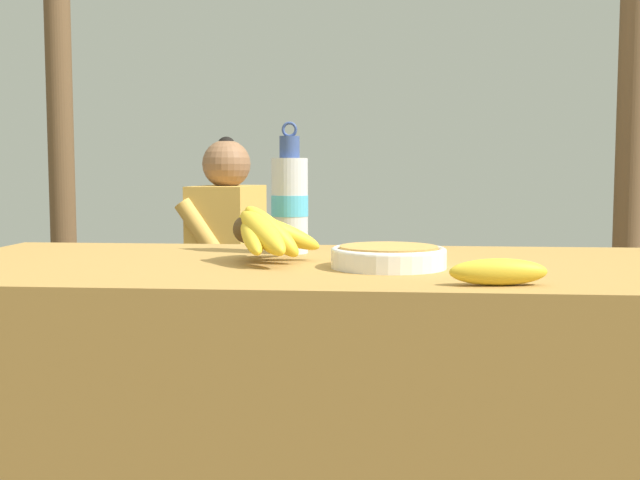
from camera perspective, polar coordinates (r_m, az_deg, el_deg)
The scene contains 10 objects.
market_counter at distance 1.66m, azimuth -0.91°, elevation -14.73°, with size 1.50×0.72×0.76m.
banana_bunch_ripe at distance 1.57m, azimuth -4.03°, elevation 0.62°, with size 0.19×0.27×0.12m.
serving_bowl at distance 1.49m, azimuth 4.90°, elevation -1.11°, with size 0.21×0.21×0.04m.
water_bottle at distance 1.74m, azimuth -2.17°, elevation 2.69°, with size 0.08×0.08×0.28m.
loose_banana_front at distance 1.29m, azimuth 12.56°, elevation -2.23°, with size 0.16×0.06×0.04m.
wooden_bench at distance 2.90m, azimuth 0.74°, elevation -6.53°, with size 1.90×0.32×0.42m.
seated_vendor at distance 2.89m, azimuth -7.51°, elevation -1.64°, with size 0.42×0.41×1.05m.
banana_bunch_green at distance 2.89m, azimuth 11.67°, elevation -4.19°, with size 0.15×0.28×0.13m.
support_post_near at distance 3.39m, azimuth -18.02°, elevation 9.16°, with size 0.10×0.10×2.39m.
support_post_far at distance 3.24m, azimuth 21.26°, elevation 9.26°, with size 0.10×0.10×2.39m.
Camera 1 is at (0.17, -1.55, 0.94)m, focal length 45.00 mm.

